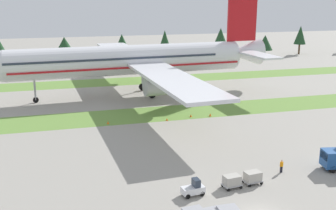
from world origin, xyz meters
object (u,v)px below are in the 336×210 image
cargo_dolly_lead (232,181)px  taxiway_marker_1 (108,123)px  baggage_tug (194,189)px  cargo_dolly_second (253,177)px  airliner (137,60)px  taxiway_marker_2 (167,119)px  taxiway_marker_3 (191,116)px  ground_crew_marshaller (281,166)px  taxiway_marker_0 (210,115)px

cargo_dolly_lead → taxiway_marker_1: bearing=13.9°
baggage_tug → cargo_dolly_second: baggage_tug is taller
airliner → taxiway_marker_2: bearing=-179.7°
airliner → taxiway_marker_3: 22.54m
ground_crew_marshaller → taxiway_marker_0: 26.39m
baggage_tug → taxiway_marker_2: size_ratio=5.56×
ground_crew_marshaller → taxiway_marker_3: size_ratio=3.26×
airliner → taxiway_marker_0: size_ratio=128.65×
baggage_tug → taxiway_marker_2: (4.59, 28.76, -0.57)m
baggage_tug → ground_crew_marshaller: baggage_tug is taller
ground_crew_marshaller → taxiway_marker_3: ground_crew_marshaller is taller
cargo_dolly_lead → taxiway_marker_0: cargo_dolly_lead is taller
cargo_dolly_second → taxiway_marker_3: size_ratio=4.44×
cargo_dolly_second → taxiway_marker_1: cargo_dolly_second is taller
cargo_dolly_lead → taxiway_marker_2: size_ratio=4.80×
airliner → taxiway_marker_0: airliner is taller
ground_crew_marshaller → taxiway_marker_0: size_ratio=2.90×
airliner → taxiway_marker_3: (6.35, -20.13, -7.92)m
airliner → taxiway_marker_0: 24.28m
airliner → cargo_dolly_second: 49.78m
taxiway_marker_2 → taxiway_marker_3: size_ratio=0.92×
taxiway_marker_1 → taxiway_marker_3: taxiway_marker_3 is taller
cargo_dolly_lead → taxiway_marker_3: (4.58, 29.26, -0.65)m
airliner → baggage_tug: 50.64m
ground_crew_marshaller → taxiway_marker_3: 27.13m
baggage_tug → taxiway_marker_2: bearing=-16.1°
cargo_dolly_second → taxiway_marker_0: (5.39, 28.38, -0.62)m
cargo_dolly_lead → ground_crew_marshaller: size_ratio=1.36×
taxiway_marker_0 → taxiway_marker_1: 19.32m
cargo_dolly_lead → taxiway_marker_3: 29.62m
ground_crew_marshaller → taxiway_marker_1: bearing=-67.0°
cargo_dolly_lead → taxiway_marker_2: cargo_dolly_lead is taller
baggage_tug → ground_crew_marshaller: bearing=-84.1°
taxiway_marker_1 → taxiway_marker_2: (10.66, -0.83, -0.01)m
baggage_tug → cargo_dolly_lead: size_ratio=1.16×
ground_crew_marshaller → taxiway_marker_1: 32.72m
airliner → taxiway_marker_1: size_ratio=151.70×
taxiway_marker_0 → taxiway_marker_3: (-3.69, 0.52, -0.03)m
cargo_dolly_lead → ground_crew_marshaller: 8.29m
taxiway_marker_0 → taxiway_marker_2: size_ratio=1.22×
cargo_dolly_lead → baggage_tug: bearing=90.0°
airliner → taxiway_marker_3: airliner is taller
baggage_tug → cargo_dolly_lead: bearing=-90.0°
taxiway_marker_1 → taxiway_marker_3: (15.62, 0.28, 0.01)m
taxiway_marker_3 → airliner: bearing=107.5°
baggage_tug → taxiway_marker_3: bearing=-24.7°
baggage_tug → taxiway_marker_0: (13.26, 29.34, -0.51)m
baggage_tug → ground_crew_marshaller: 13.27m
cargo_dolly_second → taxiway_marker_2: size_ratio=4.80×
cargo_dolly_lead → taxiway_marker_0: (8.27, 28.73, -0.62)m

